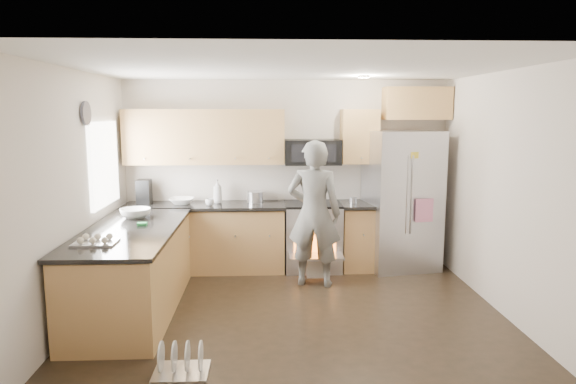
{
  "coord_description": "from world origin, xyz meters",
  "views": [
    {
      "loc": [
        -0.3,
        -5.2,
        2.17
      ],
      "look_at": [
        -0.05,
        0.5,
        1.27
      ],
      "focal_mm": 32.0,
      "sensor_mm": 36.0,
      "label": 1
    }
  ],
  "objects_px": {
    "stove_range": "(313,221)",
    "refrigerator": "(402,200)",
    "dish_rack": "(181,365)",
    "person": "(314,214)"
  },
  "relations": [
    {
      "from": "refrigerator",
      "to": "stove_range",
      "type": "bearing_deg",
      "value": 170.34
    },
    {
      "from": "stove_range",
      "to": "refrigerator",
      "type": "distance_m",
      "value": 1.26
    },
    {
      "from": "refrigerator",
      "to": "person",
      "type": "distance_m",
      "value": 1.45
    },
    {
      "from": "refrigerator",
      "to": "person",
      "type": "relative_size",
      "value": 1.04
    },
    {
      "from": "dish_rack",
      "to": "refrigerator",
      "type": "bearing_deg",
      "value": 47.83
    },
    {
      "from": "stove_range",
      "to": "refrigerator",
      "type": "bearing_deg",
      "value": 0.34
    },
    {
      "from": "stove_range",
      "to": "dish_rack",
      "type": "xyz_separation_m",
      "value": [
        -1.36,
        -2.86,
        -0.6
      ]
    },
    {
      "from": "refrigerator",
      "to": "dish_rack",
      "type": "xyz_separation_m",
      "value": [
        -2.59,
        -2.86,
        -0.88
      ]
    },
    {
      "from": "person",
      "to": "dish_rack",
      "type": "relative_size",
      "value": 4.02
    },
    {
      "from": "person",
      "to": "dish_rack",
      "type": "xyz_separation_m",
      "value": [
        -1.32,
        -2.19,
        -0.84
      ]
    }
  ]
}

